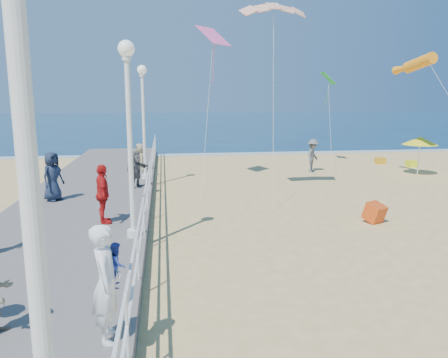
{
  "coord_description": "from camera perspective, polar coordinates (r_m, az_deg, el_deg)",
  "views": [
    {
      "loc": [
        -4.45,
        -12.01,
        4.25
      ],
      "look_at": [
        -2.5,
        2.0,
        1.6
      ],
      "focal_mm": 35.0,
      "sensor_mm": 36.0,
      "label": 1
    }
  ],
  "objects": [
    {
      "name": "ground",
      "position": [
        13.5,
        11.88,
        -7.98
      ],
      "size": [
        160.0,
        160.0,
        0.0
      ],
      "primitive_type": "plane",
      "color": "#E1C175",
      "rests_on": "ground"
    },
    {
      "name": "ocean",
      "position": [
        77.25,
        -4.66,
        7.44
      ],
      "size": [
        160.0,
        90.0,
        0.05
      ],
      "primitive_type": "cube",
      "color": "#0D3050",
      "rests_on": "ground"
    },
    {
      "name": "surf_line",
      "position": [
        33.08,
        -0.14,
        3.29
      ],
      "size": [
        160.0,
        1.2,
        0.04
      ],
      "primitive_type": "cube",
      "color": "silver",
      "rests_on": "ground"
    },
    {
      "name": "boardwalk",
      "position": [
        13.04,
        -21.25,
        -8.24
      ],
      "size": [
        5.0,
        44.0,
        0.4
      ],
      "primitive_type": "cube",
      "color": "slate",
      "rests_on": "ground"
    },
    {
      "name": "railing",
      "position": [
        12.39,
        -10.48,
        -3.58
      ],
      "size": [
        0.05,
        42.0,
        0.55
      ],
      "color": "white",
      "rests_on": "boardwalk"
    },
    {
      "name": "lamp_post_near",
      "position": [
        3.2,
        -24.08,
        -0.99
      ],
      "size": [
        0.44,
        0.44,
        5.32
      ],
      "color": "white",
      "rests_on": "boardwalk"
    },
    {
      "name": "lamp_post_mid",
      "position": [
        12.06,
        -12.3,
        7.57
      ],
      "size": [
        0.44,
        0.44,
        5.32
      ],
      "color": "white",
      "rests_on": "boardwalk"
    },
    {
      "name": "lamp_post_far",
      "position": [
        21.04,
        -10.5,
        8.84
      ],
      "size": [
        0.44,
        0.44,
        5.32
      ],
      "color": "white",
      "rests_on": "boardwalk"
    },
    {
      "name": "woman_holding_toddler",
      "position": [
        7.31,
        -15.1,
        -13.03
      ],
      "size": [
        0.48,
        0.72,
        1.93
      ],
      "primitive_type": "imported",
      "rotation": [
        0.0,
        0.0,
        1.6
      ],
      "color": "white",
      "rests_on": "boardwalk"
    },
    {
      "name": "toddler_held",
      "position": [
        7.34,
        -13.87,
        -10.76
      ],
      "size": [
        0.29,
        0.36,
        0.73
      ],
      "primitive_type": "imported",
      "rotation": [
        0.0,
        0.0,
        1.6
      ],
      "color": "#2D41AB",
      "rests_on": "boardwalk"
    },
    {
      "name": "spectator_3",
      "position": [
        13.9,
        -15.56,
        -1.93
      ],
      "size": [
        0.67,
        1.16,
        1.85
      ],
      "primitive_type": "imported",
      "rotation": [
        0.0,
        0.0,
        1.78
      ],
      "color": "red",
      "rests_on": "boardwalk"
    },
    {
      "name": "spectator_4",
      "position": [
        17.6,
        -21.49,
        0.31
      ],
      "size": [
        0.99,
        1.08,
        1.86
      ],
      "primitive_type": "imported",
      "rotation": [
        0.0,
        0.0,
        1.01
      ],
      "color": "#1B253B",
      "rests_on": "boardwalk"
    },
    {
      "name": "spectator_5",
      "position": [
        19.27,
        -11.41,
        1.24
      ],
      "size": [
        1.21,
        1.46,
        1.57
      ],
      "primitive_type": "imported",
      "rotation": [
        0.0,
        0.0,
        0.96
      ],
      "color": "#515256",
      "rests_on": "boardwalk"
    },
    {
      "name": "beach_walker_a",
      "position": [
        25.69,
        11.53,
        3.02
      ],
      "size": [
        1.3,
        1.41,
        1.9
      ],
      "primitive_type": "imported",
      "rotation": [
        0.0,
        0.0,
        0.93
      ],
      "color": "slate",
      "rests_on": "ground"
    },
    {
      "name": "beach_walker_c",
      "position": [
        23.71,
        -10.87,
        2.36
      ],
      "size": [
        0.83,
        1.04,
        1.85
      ],
      "primitive_type": "imported",
      "rotation": [
        0.0,
        0.0,
        -1.27
      ],
      "color": "gray",
      "rests_on": "ground"
    },
    {
      "name": "box_kite",
      "position": [
        15.89,
        19.06,
        -4.38
      ],
      "size": [
        0.82,
        0.88,
        0.74
      ],
      "primitive_type": "cube",
      "rotation": [
        0.31,
        0.0,
        0.48
      ],
      "color": "red",
      "rests_on": "ground"
    },
    {
      "name": "beach_umbrella",
      "position": [
        26.32,
        24.23,
        4.58
      ],
      "size": [
        1.9,
        1.9,
        2.14
      ],
      "color": "white",
      "rests_on": "ground"
    },
    {
      "name": "beach_chair_left",
      "position": [
        30.13,
        19.75,
        2.26
      ],
      "size": [
        0.55,
        0.55,
        0.4
      ],
      "primitive_type": "cube",
      "color": "gold",
      "rests_on": "ground"
    },
    {
      "name": "beach_chair_right",
      "position": [
        29.53,
        23.29,
        1.87
      ],
      "size": [
        0.55,
        0.55,
        0.4
      ],
      "primitive_type": "cube",
      "color": "#E6F91A",
      "rests_on": "ground"
    },
    {
      "name": "kite_parafoil",
      "position": [
        18.77,
        6.5,
        21.52
      ],
      "size": [
        2.66,
        0.94,
        0.65
      ],
      "primitive_type": null,
      "rotation": [
        0.44,
        0.0,
        0.0
      ],
      "color": "#E8501B"
    },
    {
      "name": "kite_windsock",
      "position": [
        23.64,
        24.18,
        13.67
      ],
      "size": [
        1.06,
        2.97,
        1.14
      ],
      "primitive_type": "cylinder",
      "rotation": [
        1.36,
        0.0,
        0.17
      ],
      "color": "orange"
    },
    {
      "name": "kite_diamond_pink",
      "position": [
        22.12,
        -1.39,
        18.19
      ],
      "size": [
        1.83,
        1.84,
        0.94
      ],
      "primitive_type": "cube",
      "rotation": [
        0.69,
        0.0,
        0.81
      ],
      "color": "#FA5CA8"
    },
    {
      "name": "kite_diamond_green",
      "position": [
        28.91,
        13.44,
        12.68
      ],
      "size": [
        1.0,
        1.23,
        0.77
      ],
      "primitive_type": "cube",
      "rotation": [
        0.75,
        0.0,
        1.4
      ],
      "color": "green"
    }
  ]
}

